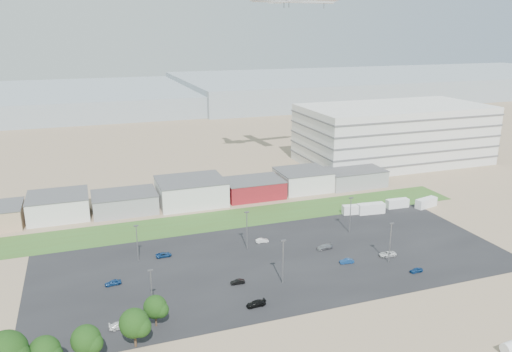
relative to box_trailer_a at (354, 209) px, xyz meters
name	(u,v)px	position (x,y,z in m)	size (l,w,h in m)	color
ground	(290,303)	(-40.80, -43.13, -1.42)	(700.00, 700.00, 0.00)	#826C53
parking_lot	(277,261)	(-35.80, -23.13, -1.42)	(120.00, 50.00, 0.01)	black
grass_strip	(224,220)	(-40.80, 8.87, -1.41)	(160.00, 16.00, 0.02)	#3A5921
hills_backdrop	(181,96)	(-0.80, 271.87, 3.08)	(700.00, 200.00, 9.00)	gray
building_row	(158,195)	(-57.80, 27.87, 2.58)	(170.00, 20.00, 8.00)	silver
parking_garage	(393,134)	(49.20, 51.87, 11.08)	(80.00, 40.00, 25.00)	silver
box_trailer_a	(354,209)	(0.00, 0.00, 0.00)	(7.59, 2.37, 2.85)	silver
box_trailer_b	(371,208)	(5.21, -1.56, 0.22)	(8.79, 2.75, 3.30)	silver
box_trailer_c	(397,203)	(16.41, 0.29, 0.01)	(7.65, 2.39, 2.87)	silver
box_trailer_d	(426,203)	(25.65, -2.60, 0.10)	(8.10, 2.53, 3.04)	silver
tree_mid	(86,342)	(-82.48, -49.52, 2.77)	(5.59, 5.59, 8.38)	black
tree_right	(134,326)	(-74.01, -47.54, 2.99)	(5.88, 5.88, 8.82)	black
tree_near	(155,309)	(-69.35, -41.98, 2.31)	(4.98, 4.98, 7.47)	black
lightpole_front_l	(152,291)	(-69.21, -36.41, 3.37)	(1.13, 0.47, 9.59)	slate
lightpole_front_m	(283,262)	(-38.95, -34.32, 4.00)	(1.28, 0.53, 10.84)	slate
lightpole_front_r	(390,243)	(-9.38, -33.21, 3.87)	(1.24, 0.52, 10.58)	slate
lightpole_back_l	(137,243)	(-69.19, -11.44, 3.46)	(1.15, 0.48, 9.76)	slate
lightpole_back_m	(247,230)	(-40.67, -13.45, 3.83)	(1.24, 0.51, 10.50)	slate
lightpole_back_r	(350,215)	(-9.01, -12.80, 3.89)	(1.25, 0.52, 10.62)	slate
parked_car_0	(387,254)	(-7.77, -30.30, -0.81)	(2.05, 4.44, 1.24)	silver
parked_car_1	(347,261)	(-19.80, -30.34, -0.83)	(1.26, 3.61, 1.19)	navy
parked_car_2	(416,270)	(-6.29, -40.29, -0.86)	(1.33, 3.30, 1.12)	navy
parked_car_3	(256,304)	(-48.16, -41.76, -0.80)	(1.74, 4.28, 1.24)	black
parked_car_4	(238,282)	(-48.95, -31.26, -0.87)	(1.16, 3.33, 1.10)	black
parked_car_5	(113,283)	(-76.24, -22.07, -0.79)	(1.50, 3.73, 1.27)	navy
parked_car_9	(164,255)	(-62.71, -11.11, -0.86)	(1.88, 4.08, 1.13)	navy
parked_car_10	(120,325)	(-76.14, -40.43, -0.79)	(1.78, 4.38, 1.27)	silver
parked_car_11	(262,240)	(-35.48, -11.18, -0.84)	(1.23, 3.53, 1.16)	silver
parked_car_12	(325,247)	(-21.21, -20.92, -0.77)	(1.82, 4.47, 1.30)	#A5A5AA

